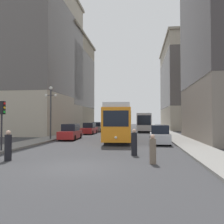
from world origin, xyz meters
name	(u,v)px	position (x,y,z in m)	size (l,w,h in m)	color
ground_plane	(76,167)	(0.00, 0.00, 0.00)	(200.00, 200.00, 0.00)	#38383A
sidewalk_left	(94,129)	(-7.63, 40.00, 0.07)	(2.64, 120.00, 0.15)	gray
sidewalk_right	(161,130)	(7.63, 40.00, 0.07)	(2.64, 120.00, 0.15)	gray
streetcar	(119,122)	(0.74, 15.03, 2.10)	(3.24, 13.50, 3.89)	black
transit_bus	(145,121)	(3.90, 33.54, 1.95)	(2.93, 11.13, 3.45)	black
parked_car_left_near	(89,129)	(-5.01, 24.32, 0.84)	(1.94, 4.40, 1.82)	black
parked_car_left_mid	(97,127)	(-5.01, 30.93, 0.84)	(1.89, 4.68, 1.82)	black
parked_car_right_far	(160,135)	(5.01, 11.34, 0.84)	(2.00, 4.79, 1.82)	black
parked_car_left_far	(71,132)	(-5.01, 14.77, 0.84)	(2.11, 5.07, 1.82)	black
pedestrian_crossing_near	(134,143)	(2.78, 4.03, 0.81)	(0.39, 0.39, 1.74)	black
pedestrian_crossing_far	(8,147)	(-4.33, 1.15, 0.81)	(0.39, 0.39, 1.75)	black
pedestrian_on_sidewalk	(153,150)	(3.85, 1.33, 0.73)	(0.35, 0.35, 1.57)	#6B5B4C
traffic_light_near_left	(2,113)	(-6.69, 4.08, 2.87)	(0.47, 0.36, 3.53)	#232328
lamp_post_left_near	(51,105)	(-6.91, 13.34, 4.02)	(1.41, 0.36, 5.95)	#333338
building_left_corner	(26,58)	(-16.92, 25.95, 13.13)	(16.55, 18.44, 25.49)	#B2A893
building_left_midblock	(59,82)	(-15.24, 37.82, 10.76)	(13.20, 18.22, 20.92)	gray
building_right_midblock	(187,85)	(14.28, 45.57, 10.71)	(11.27, 22.62, 20.82)	#B2A893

